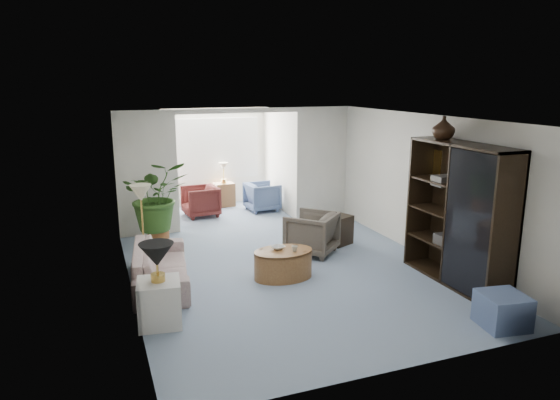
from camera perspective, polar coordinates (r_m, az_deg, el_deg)
name	(u,v)px	position (r m, az deg, el deg)	size (l,w,h in m)	color
floor	(293,274)	(8.33, 1.47, -8.28)	(6.00, 6.00, 0.00)	#8B9AB8
sunroom_floor	(228,213)	(12.04, -5.88, -1.51)	(2.60, 2.60, 0.00)	#8B9AB8
back_pier_left	(147,174)	(10.38, -14.66, 2.81)	(1.20, 0.12, 2.50)	silver
back_pier_right	(322,163)	(11.40, 4.71, 4.10)	(1.20, 0.12, 2.50)	silver
back_header	(239,111)	(10.60, -4.64, 9.94)	(2.60, 0.12, 0.10)	silver
window_pane	(215,149)	(12.80, -7.28, 5.73)	(2.20, 0.02, 1.50)	white
window_blinds	(215,149)	(12.77, -7.24, 5.71)	(2.20, 0.02, 1.50)	white
framed_picture	(431,163)	(8.99, 16.51, 4.03)	(0.04, 0.50, 0.40)	beige
sofa	(161,266)	(8.06, -13.22, -7.17)	(2.01, 0.79, 0.59)	beige
end_table	(159,303)	(6.79, -13.36, -11.13)	(0.53, 0.53, 0.59)	silver
table_lamp	(157,255)	(6.56, -13.66, -5.99)	(0.44, 0.44, 0.30)	black
floor_lamp	(141,193)	(8.67, -15.35, 0.75)	(0.36, 0.36, 0.28)	beige
coffee_table	(283,264)	(8.11, 0.37, -7.19)	(0.95, 0.95, 0.45)	olive
coffee_bowl	(278,247)	(8.09, -0.22, -5.34)	(0.20, 0.20, 0.05)	beige
coffee_cup	(295,249)	(7.98, 1.64, -5.47)	(0.10, 0.10, 0.09)	#B9B4A2
wingback_chair	(312,233)	(9.19, 3.56, -3.71)	(0.81, 0.83, 0.75)	#585145
side_table_dark	(339,230)	(9.77, 6.59, -3.35)	(0.46, 0.37, 0.56)	black
entertainment_cabinet	(459,214)	(8.16, 19.40, -1.53)	(0.52, 1.95, 2.16)	black
cabinet_urn	(444,128)	(8.33, 17.86, 7.71)	(0.35, 0.35, 0.36)	black
ottoman	(502,310)	(7.17, 23.66, -11.26)	(0.54, 0.54, 0.43)	slate
plant_pot	(159,238)	(9.89, -13.43, -4.14)	(0.40, 0.40, 0.32)	#95572B
house_plant	(156,195)	(9.68, -13.69, 0.50)	(1.19, 1.03, 1.32)	#2B521C
sunroom_chair_blue	(262,197)	(12.20, -1.99, 0.38)	(0.72, 0.74, 0.67)	slate
sunroom_chair_maroon	(200,201)	(11.82, -8.90, -0.14)	(0.75, 0.77, 0.70)	#5A221F
sunroom_table	(224,195)	(12.71, -6.28, 0.62)	(0.48, 0.37, 0.58)	olive
shelf_clutter	(458,207)	(8.08, 19.31, -0.77)	(0.30, 0.98, 1.06)	#43413E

